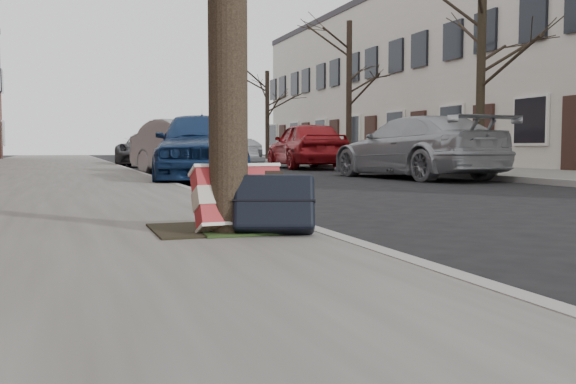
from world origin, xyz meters
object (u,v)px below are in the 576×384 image
object	(u,v)px
suitcase_red	(239,198)
car_near_mid	(192,148)
suitcase_navy	(274,203)
car_near_front	(202,147)

from	to	relation	value
suitcase_red	car_near_mid	size ratio (longest dim) A/B	0.15
car_near_mid	suitcase_navy	bearing A→B (deg)	-114.94
suitcase_red	suitcase_navy	distance (m)	0.29
car_near_front	car_near_mid	distance (m)	3.02
suitcase_red	car_near_mid	xyz separation A→B (m)	(1.82, 11.30, 0.34)
suitcase_red	suitcase_navy	world-z (taller)	suitcase_red
suitcase_navy	car_near_front	distance (m)	8.62
car_near_mid	suitcase_red	bearing A→B (deg)	-116.06
car_near_front	suitcase_navy	bearing A→B (deg)	-85.91
suitcase_navy	car_near_mid	distance (m)	11.64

